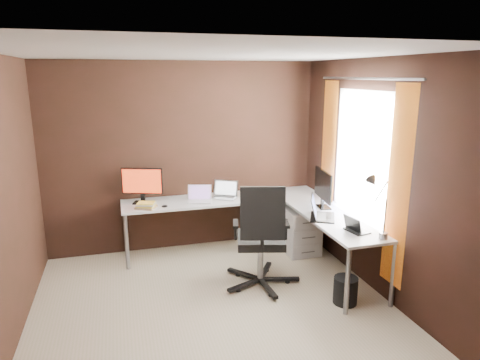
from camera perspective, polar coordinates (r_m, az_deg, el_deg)
The scene contains 15 objects.
room at distance 4.16m, azimuth 0.81°, elevation -0.65°, with size 3.60×3.60×2.50m.
desk at distance 5.37m, azimuth 2.90°, elevation -3.96°, with size 2.65×2.25×0.73m.
drawer_pedestal at distance 5.79m, azimuth 8.03°, elevation -6.67°, with size 0.42×0.50×0.60m, color white.
monitor_left at distance 5.53m, azimuth -12.92°, elevation -0.45°, with size 0.50×0.23×0.45m.
monitor_right at distance 5.28m, azimuth 11.03°, elevation -0.90°, with size 0.17×0.57×0.47m.
laptop_white at distance 5.53m, azimuth -5.42°, elevation -2.40°, with size 0.35×0.29×0.20m.
laptop_silver at distance 5.68m, azimuth -2.06°, elevation -1.87°, with size 0.40×0.37×0.22m.
laptop_black_big at distance 4.97m, azimuth 10.54°, elevation -4.36°, with size 0.42×0.46×0.25m.
laptop_black_small at distance 4.63m, azimuth 15.12°, elevation -6.22°, with size 0.22×0.27×0.17m.
book_stack at distance 5.36m, azimuth -12.42°, elevation -3.33°, with size 0.29×0.27×0.07m.
mouse_left at distance 5.35m, azimuth -10.03°, elevation -3.46°, with size 0.08×0.05×0.03m, color black.
mouse_corner at distance 5.66m, azimuth 2.00°, elevation -2.26°, with size 0.09×0.06×0.04m, color black.
desk_lamp at distance 4.42m, azimuth 17.76°, elevation -2.41°, with size 0.20×0.23×0.64m.
office_chair at distance 4.85m, azimuth 2.79°, elevation -10.09°, with size 0.67×0.70×1.20m.
wastebasket at distance 4.71m, azimuth 13.88°, elevation -14.09°, with size 0.25×0.25×0.29m, color black.
Camera 1 is at (-0.83, -3.79, 2.32)m, focal length 32.00 mm.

